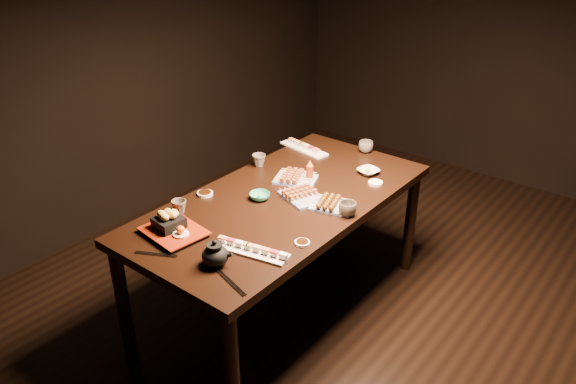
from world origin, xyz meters
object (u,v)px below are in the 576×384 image
object	(u,v)px
dining_table	(283,255)
edamame_bowl_green	(260,196)
yakitori_plate_right	(302,193)
teacup_far_right	(366,147)
tempura_tray	(173,225)
sushi_platter_far	(304,146)
sushi_platter_near	(252,248)
yakitori_plate_left	(296,176)
yakitori_plate_center	(296,173)
teacup_far_left	(259,160)
teapot	(215,253)
teacup_near_left	(179,207)
edamame_bowl_cream	(368,171)
condiment_bottle	(310,171)
teacup_mid_right	(348,209)

from	to	relation	value
dining_table	edamame_bowl_green	distance (m)	0.41
yakitori_plate_right	teacup_far_right	world-z (taller)	teacup_far_right
tempura_tray	sushi_platter_far	bearing A→B (deg)	103.71
dining_table	teacup_far_right	bearing A→B (deg)	82.46
sushi_platter_near	sushi_platter_far	world-z (taller)	sushi_platter_far
yakitori_plate_left	teacup_far_right	size ratio (longest dim) A/B	2.51
yakitori_plate_center	teacup_far_left	bearing A→B (deg)	164.27
dining_table	yakitori_plate_center	distance (m)	0.49
tempura_tray	teapot	bearing A→B (deg)	-1.90
teacup_near_left	teacup_far_left	distance (m)	0.71
yakitori_plate_center	teacup_far_left	world-z (taller)	teacup_far_left
edamame_bowl_green	tempura_tray	xyz separation A→B (m)	(-0.09, -0.54, 0.04)
teacup_far_left	edamame_bowl_cream	bearing A→B (deg)	29.18
yakitori_plate_right	teacup_far_right	size ratio (longest dim) A/B	2.51
sushi_platter_far	edamame_bowl_green	xyz separation A→B (m)	(0.23, -0.71, -0.00)
sushi_platter_far	teacup_far_left	world-z (taller)	teacup_far_left
yakitori_plate_left	teacup_far_left	xyz separation A→B (m)	(-0.30, 0.02, 0.01)
sushi_platter_near	tempura_tray	xyz separation A→B (m)	(-0.41, -0.12, 0.03)
sushi_platter_far	condiment_bottle	distance (m)	0.47
dining_table	teacup_far_left	bearing A→B (deg)	141.34
yakitori_plate_left	teapot	size ratio (longest dim) A/B	1.64
yakitori_plate_right	dining_table	bearing A→B (deg)	-119.59
tempura_tray	teacup_near_left	bearing A→B (deg)	138.50
dining_table	condiment_bottle	xyz separation A→B (m)	(-0.01, 0.27, 0.44)
teacup_near_left	teacup_far_right	xyz separation A→B (m)	(0.34, 1.31, 0.00)
sushi_platter_near	yakitori_plate_right	size ratio (longest dim) A/B	1.50
edamame_bowl_green	teacup_mid_right	bearing A→B (deg)	17.37
edamame_bowl_green	condiment_bottle	bearing A→B (deg)	77.30
sushi_platter_near	edamame_bowl_green	bearing A→B (deg)	114.78
dining_table	yakitori_plate_center	bearing A→B (deg)	105.50
teacup_far_right	tempura_tray	bearing A→B (deg)	-97.66
teacup_near_left	condiment_bottle	bearing A→B (deg)	67.18
yakitori_plate_right	teacup_far_right	distance (m)	0.78
edamame_bowl_green	teacup_far_left	size ratio (longest dim) A/B	1.37
teacup_near_left	teacup_mid_right	size ratio (longest dim) A/B	0.84
teacup_mid_right	teapot	bearing A→B (deg)	-106.44
sushi_platter_far	teacup_mid_right	size ratio (longest dim) A/B	3.87
yakitori_plate_left	teacup_near_left	distance (m)	0.73
dining_table	sushi_platter_near	bearing A→B (deg)	-72.01
sushi_platter_near	teacup_far_right	world-z (taller)	teacup_far_right
yakitori_plate_left	teacup_mid_right	size ratio (longest dim) A/B	2.53
sushi_platter_far	yakitori_plate_left	bearing A→B (deg)	130.84
tempura_tray	teacup_far_left	distance (m)	0.89
edamame_bowl_green	teacup_mid_right	world-z (taller)	teacup_mid_right
edamame_bowl_cream	condiment_bottle	size ratio (longest dim) A/B	0.94
edamame_bowl_cream	tempura_tray	world-z (taller)	tempura_tray
yakitori_plate_center	tempura_tray	world-z (taller)	tempura_tray
teacup_far_left	edamame_bowl_green	bearing A→B (deg)	-48.27
tempura_tray	teacup_mid_right	xyz separation A→B (m)	(0.56, 0.69, -0.02)
sushi_platter_near	teacup_far_right	distance (m)	1.37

